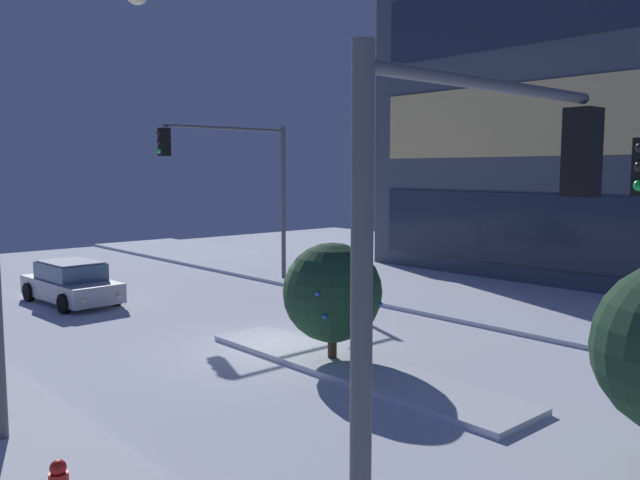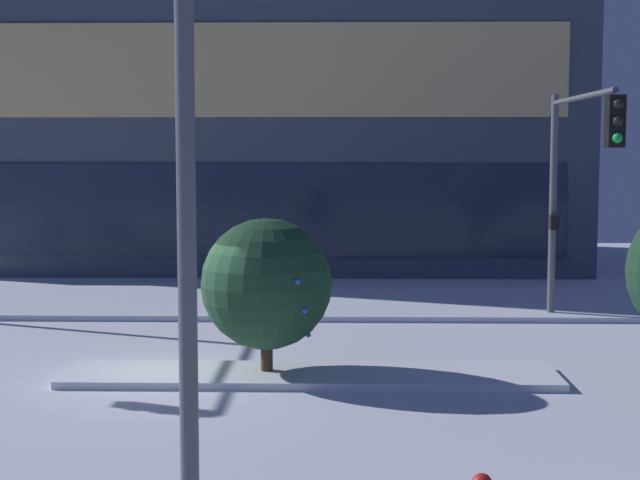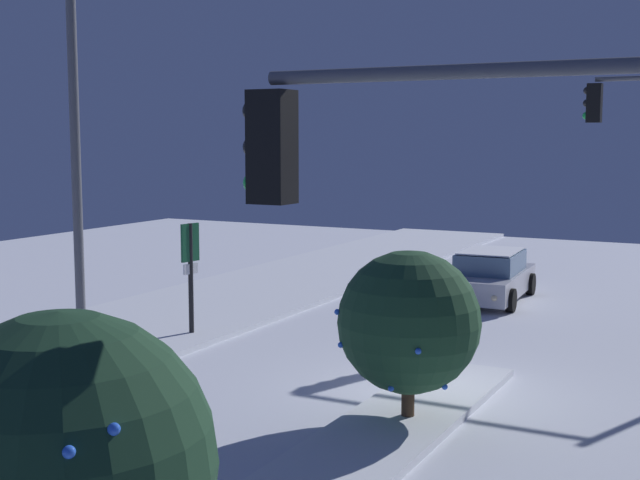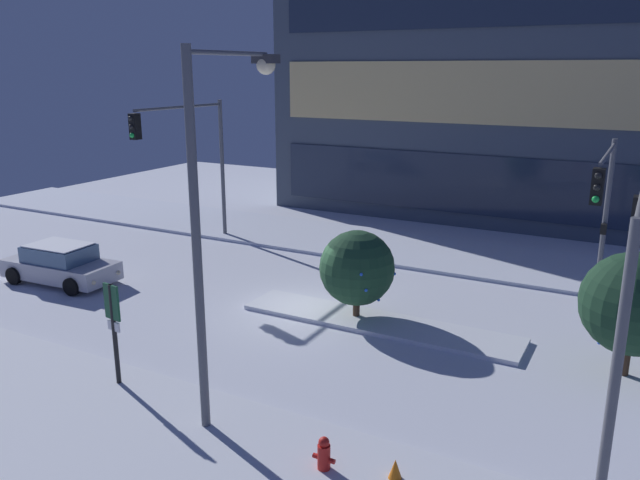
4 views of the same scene
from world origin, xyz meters
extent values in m
plane|color=silver|center=(0.00, 0.00, 0.00)|extent=(52.00, 52.00, 0.00)
cube|color=silver|center=(0.00, 8.49, 0.07)|extent=(52.00, 5.20, 0.14)
cube|color=silver|center=(2.46, 0.10, 0.07)|extent=(9.00, 1.80, 0.14)
cube|color=#232D42|center=(0.68, 13.78, 2.24)|extent=(19.05, 0.10, 2.98)
cube|color=#E5C67F|center=(0.68, 13.78, 6.71)|extent=(19.05, 0.10, 2.98)
cube|color=#B7B7C1|center=(-9.72, -1.77, 0.53)|extent=(4.49, 2.09, 0.66)
cube|color=slate|center=(-9.72, -1.77, 1.14)|extent=(2.47, 1.79, 0.60)
cube|color=white|center=(-9.72, -1.77, 1.47)|extent=(2.28, 1.67, 0.04)
sphere|color=#F9E5B2|center=(-7.55, -1.02, 0.50)|extent=(0.16, 0.16, 0.16)
sphere|color=#F9E5B2|center=(-7.47, -2.26, 0.50)|extent=(0.16, 0.16, 0.16)
cylinder|color=black|center=(-8.33, -0.77, 0.33)|extent=(0.67, 0.26, 0.66)
cylinder|color=black|center=(-8.22, -2.60, 0.33)|extent=(0.67, 0.26, 0.66)
cylinder|color=black|center=(-11.22, -0.94, 0.33)|extent=(0.67, 0.26, 0.66)
cylinder|color=black|center=(-11.11, -2.77, 0.33)|extent=(0.67, 0.26, 0.66)
cylinder|color=#565960|center=(-8.38, 6.69, 3.23)|extent=(0.18, 0.18, 6.46)
cylinder|color=#565960|center=(-8.38, 3.97, 6.26)|extent=(0.12, 5.43, 0.12)
cube|color=black|center=(-8.38, 1.25, 5.66)|extent=(0.32, 0.36, 1.00)
sphere|color=black|center=(-8.38, 1.06, 5.98)|extent=(0.20, 0.20, 0.20)
sphere|color=black|center=(-8.38, 1.06, 5.66)|extent=(0.20, 0.20, 0.20)
sphere|color=green|center=(-8.38, 1.06, 5.34)|extent=(0.20, 0.20, 0.20)
cylinder|color=#565960|center=(9.41, -6.69, 2.83)|extent=(0.18, 0.18, 5.66)
cylinder|color=#565960|center=(9.41, -4.92, 5.46)|extent=(0.12, 3.54, 0.12)
cube|color=black|center=(9.41, -3.15, 4.86)|extent=(0.32, 0.36, 1.00)
sphere|color=black|center=(9.41, -2.96, 5.18)|extent=(0.20, 0.20, 0.20)
sphere|color=black|center=(9.41, -2.96, 4.86)|extent=(0.20, 0.20, 0.20)
sphere|color=green|center=(9.41, -2.96, 4.54)|extent=(0.20, 0.20, 0.20)
sphere|color=black|center=(8.24, 1.27, 4.72)|extent=(0.20, 0.20, 0.20)
sphere|color=green|center=(8.24, 1.27, 4.40)|extent=(0.20, 0.20, 0.20)
sphere|color=red|center=(4.49, -7.40, 0.73)|extent=(0.22, 0.22, 0.22)
sphere|color=blue|center=(8.84, -0.05, 0.83)|extent=(0.10, 0.10, 0.10)
sphere|color=blue|center=(8.61, 0.33, 1.00)|extent=(0.10, 0.10, 0.10)
cylinder|color=#473323|center=(1.66, 0.18, 0.36)|extent=(0.22, 0.22, 0.73)
sphere|color=#1E4228|center=(1.66, 0.18, 1.75)|extent=(2.40, 2.40, 2.40)
sphere|color=blue|center=(2.42, 0.19, 0.81)|extent=(0.10, 0.10, 0.10)
sphere|color=blue|center=(1.82, 0.88, 0.77)|extent=(0.10, 0.10, 0.10)
sphere|color=blue|center=(2.71, 0.75, 1.55)|extent=(0.10, 0.10, 0.10)
sphere|color=blue|center=(2.38, -0.73, 1.41)|extent=(0.10, 0.10, 0.10)
sphere|color=blue|center=(2.27, -0.85, 1.93)|extent=(0.10, 0.10, 0.10)
camera|label=1|loc=(13.02, -10.34, 4.66)|focal=36.80mm
camera|label=2|loc=(3.03, -17.07, 4.18)|focal=53.80mm
camera|label=3|loc=(14.86, 5.39, 4.82)|focal=48.57mm
camera|label=4|loc=(9.54, -16.98, 7.81)|focal=35.19mm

